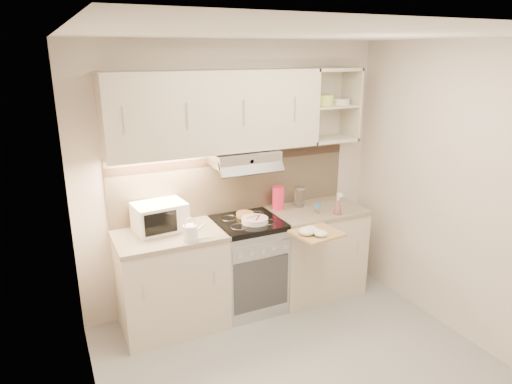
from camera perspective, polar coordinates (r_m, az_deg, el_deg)
ground at (r=3.84m, az=6.39°, el=-21.64°), size 3.00×3.00×0.00m
room_shell at (r=3.40m, az=4.08°, el=4.00°), size 3.04×2.84×2.52m
base_cabinet_left at (r=4.20m, az=-10.53°, el=-11.06°), size 0.90×0.60×0.86m
worktop_left at (r=4.01m, az=-10.88°, el=-5.38°), size 0.92×0.62×0.04m
base_cabinet_right at (r=4.75m, az=7.31°, el=-7.44°), size 0.90×0.60×0.86m
worktop_right at (r=4.58m, az=7.52°, el=-2.32°), size 0.92×0.62×0.04m
electric_range at (r=4.41m, az=-1.02°, el=-9.01°), size 0.60×0.60×0.90m
microwave at (r=4.06m, az=-11.95°, el=-3.03°), size 0.46×0.36×0.24m
watering_can at (r=3.82m, az=-8.12°, el=-4.96°), size 0.23×0.12×0.20m
plate_stack at (r=4.17m, az=-0.15°, el=-3.54°), size 0.25×0.25×0.05m
bread_loaf at (r=4.32m, az=-1.40°, el=-2.83°), size 0.17×0.17×0.04m
pink_pitcher at (r=4.50m, az=2.79°, el=-0.76°), size 0.12×0.12×0.23m
glass_jar at (r=4.59m, az=5.45°, el=-0.60°), size 0.11×0.11×0.20m
spice_jar at (r=4.45m, az=7.72°, el=-2.05°), size 0.06×0.06×0.09m
spray_bottle at (r=4.43m, az=10.18°, el=-1.67°), size 0.09×0.09×0.22m
cutting_board at (r=4.05m, az=7.65°, el=-5.12°), size 0.43×0.39×0.02m
dish_towel at (r=3.99m, az=7.44°, el=-4.70°), size 0.36×0.34×0.08m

